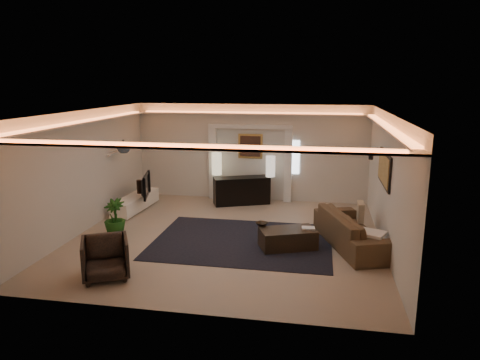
% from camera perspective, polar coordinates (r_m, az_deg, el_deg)
% --- Properties ---
extents(floor, '(7.00, 7.00, 0.00)m').
position_cam_1_polar(floor, '(10.44, -1.68, -7.39)').
color(floor, tan).
rests_on(floor, ground).
extents(ceiling, '(7.00, 7.00, 0.00)m').
position_cam_1_polar(ceiling, '(9.82, -1.79, 8.71)').
color(ceiling, white).
rests_on(ceiling, ground).
extents(wall_back, '(7.00, 0.00, 7.00)m').
position_cam_1_polar(wall_back, '(13.41, 1.37, 3.56)').
color(wall_back, beige).
rests_on(wall_back, ground).
extents(wall_front, '(7.00, 0.00, 7.00)m').
position_cam_1_polar(wall_front, '(6.77, -7.92, -5.82)').
color(wall_front, beige).
rests_on(wall_front, ground).
extents(wall_left, '(0.00, 7.00, 7.00)m').
position_cam_1_polar(wall_left, '(11.28, -19.41, 1.07)').
color(wall_left, beige).
rests_on(wall_left, ground).
extents(wall_right, '(0.00, 7.00, 7.00)m').
position_cam_1_polar(wall_right, '(9.93, 18.44, -0.37)').
color(wall_right, beige).
rests_on(wall_right, ground).
extents(cove_soffit, '(7.00, 7.00, 0.04)m').
position_cam_1_polar(cove_soffit, '(9.85, -1.78, 7.08)').
color(cove_soffit, silver).
rests_on(cove_soffit, ceiling).
extents(daylight_slit, '(0.25, 0.03, 1.00)m').
position_cam_1_polar(daylight_slit, '(13.27, 7.13, 2.92)').
color(daylight_slit, white).
rests_on(daylight_slit, wall_back).
extents(area_rug, '(4.00, 3.00, 0.01)m').
position_cam_1_polar(area_rug, '(10.18, 0.31, -7.88)').
color(area_rug, black).
rests_on(area_rug, ground).
extents(pilaster_left, '(0.22, 0.20, 2.20)m').
position_cam_1_polar(pilaster_left, '(13.60, -3.50, 2.17)').
color(pilaster_left, silver).
rests_on(pilaster_left, ground).
extents(pilaster_right, '(0.22, 0.20, 2.20)m').
position_cam_1_polar(pilaster_right, '(13.25, 6.21, 1.83)').
color(pilaster_right, silver).
rests_on(pilaster_right, ground).
extents(alcove_header, '(2.52, 0.20, 0.12)m').
position_cam_1_polar(alcove_header, '(13.21, 1.32, 6.91)').
color(alcove_header, silver).
rests_on(alcove_header, wall_back).
extents(painting_frame, '(0.74, 0.04, 0.74)m').
position_cam_1_polar(painting_frame, '(13.35, 1.35, 4.38)').
color(painting_frame, tan).
rests_on(painting_frame, wall_back).
extents(painting_canvas, '(0.62, 0.02, 0.62)m').
position_cam_1_polar(painting_canvas, '(13.33, 1.34, 4.37)').
color(painting_canvas, '#4C2D1E').
rests_on(painting_canvas, wall_back).
extents(art_panel_frame, '(0.04, 1.64, 0.74)m').
position_cam_1_polar(art_panel_frame, '(10.16, 18.15, 1.38)').
color(art_panel_frame, black).
rests_on(art_panel_frame, wall_right).
extents(art_panel_gold, '(0.02, 1.50, 0.62)m').
position_cam_1_polar(art_panel_gold, '(10.16, 18.01, 1.39)').
color(art_panel_gold, tan).
rests_on(art_panel_gold, wall_right).
extents(wall_sconce, '(0.12, 0.12, 0.22)m').
position_cam_1_polar(wall_sconce, '(12.01, 16.54, 3.06)').
color(wall_sconce, black).
rests_on(wall_sconce, wall_right).
extents(wall_niche, '(0.10, 0.55, 0.04)m').
position_cam_1_polar(wall_niche, '(12.43, -16.09, 3.26)').
color(wall_niche, silver).
rests_on(wall_niche, wall_left).
extents(console, '(1.70, 1.09, 0.82)m').
position_cam_1_polar(console, '(13.07, 0.22, -1.39)').
color(console, black).
rests_on(console, ground).
extents(lamp_left, '(0.34, 0.34, 0.66)m').
position_cam_1_polar(lamp_left, '(13.30, -3.02, 1.89)').
color(lamp_left, beige).
rests_on(lamp_left, console).
extents(lamp_right, '(0.34, 0.34, 0.61)m').
position_cam_1_polar(lamp_right, '(13.05, 3.95, 1.66)').
color(lamp_right, beige).
rests_on(lamp_right, console).
extents(media_ledge, '(0.63, 2.07, 0.38)m').
position_cam_1_polar(media_ledge, '(12.85, -13.30, -2.79)').
color(media_ledge, white).
rests_on(media_ledge, ground).
extents(tv, '(1.12, 0.43, 0.65)m').
position_cam_1_polar(tv, '(12.57, -12.45, -0.51)').
color(tv, black).
rests_on(tv, media_ledge).
extents(figurine, '(0.17, 0.17, 0.39)m').
position_cam_1_polar(figurine, '(12.98, -12.86, -0.73)').
color(figurine, black).
rests_on(figurine, media_ledge).
extents(ginger_jar, '(0.43, 0.43, 0.36)m').
position_cam_1_polar(ginger_jar, '(12.35, -14.77, 4.21)').
color(ginger_jar, '#444C59').
rests_on(ginger_jar, wall_niche).
extents(plant, '(0.54, 0.54, 0.87)m').
position_cam_1_polar(plant, '(10.86, -15.85, -4.64)').
color(plant, '#184310').
rests_on(plant, ground).
extents(sofa, '(2.73, 1.78, 0.74)m').
position_cam_1_polar(sofa, '(10.11, 14.43, -6.24)').
color(sofa, black).
rests_on(sofa, ground).
extents(throw_blanket, '(0.68, 0.63, 0.06)m').
position_cam_1_polar(throw_blanket, '(9.45, 16.53, -6.58)').
color(throw_blanket, white).
rests_on(throw_blanket, sofa).
extents(throw_pillow, '(0.14, 0.45, 0.45)m').
position_cam_1_polar(throw_pillow, '(10.87, 15.27, -3.97)').
color(throw_pillow, tan).
rests_on(throw_pillow, sofa).
extents(coffee_table, '(1.34, 1.04, 0.44)m').
position_cam_1_polar(coffee_table, '(9.79, 6.17, -7.56)').
color(coffee_table, black).
rests_on(coffee_table, ground).
extents(bowl, '(0.36, 0.36, 0.07)m').
position_cam_1_polar(bowl, '(9.93, 2.84, -5.76)').
color(bowl, black).
rests_on(bowl, coffee_table).
extents(magazine, '(0.30, 0.23, 0.03)m').
position_cam_1_polar(magazine, '(9.81, 8.80, -6.23)').
color(magazine, silver).
rests_on(magazine, coffee_table).
extents(armchair, '(1.12, 1.13, 0.77)m').
position_cam_1_polar(armchair, '(8.65, -16.95, -9.60)').
color(armchair, black).
rests_on(armchair, ground).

